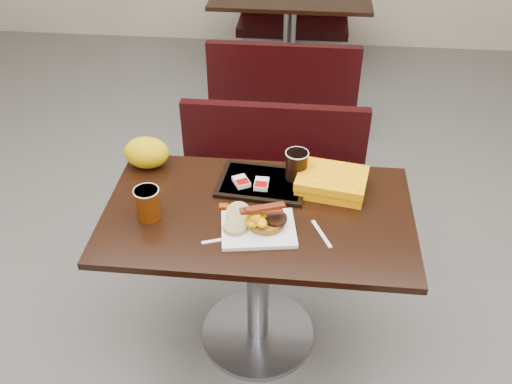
# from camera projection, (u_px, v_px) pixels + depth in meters

# --- Properties ---
(floor) EXTENTS (6.00, 7.00, 0.01)m
(floor) POSITION_uv_depth(u_px,v_px,m) (258.00, 334.00, 2.62)
(floor) COLOR gray
(floor) RESTS_ON ground
(table_near) EXTENTS (1.20, 0.70, 0.75)m
(table_near) POSITION_uv_depth(u_px,v_px,m) (258.00, 279.00, 2.39)
(table_near) COLOR black
(table_near) RESTS_ON floor
(bench_near_n) EXTENTS (1.00, 0.46, 0.72)m
(bench_near_n) POSITION_uv_depth(u_px,v_px,m) (271.00, 185.00, 2.96)
(bench_near_n) COLOR black
(bench_near_n) RESTS_ON floor
(table_far) EXTENTS (1.20, 0.70, 0.75)m
(table_far) POSITION_uv_depth(u_px,v_px,m) (289.00, 42.00, 4.45)
(table_far) COLOR black
(table_far) RESTS_ON floor
(bench_far_s) EXTENTS (1.00, 0.46, 0.72)m
(bench_far_s) POSITION_uv_depth(u_px,v_px,m) (284.00, 83.00, 3.90)
(bench_far_s) COLOR black
(bench_far_s) RESTS_ON floor
(bench_far_n) EXTENTS (1.00, 0.46, 0.72)m
(bench_far_n) POSITION_uv_depth(u_px,v_px,m) (293.00, 13.00, 5.01)
(bench_far_n) COLOR black
(bench_far_n) RESTS_ON floor
(platter) EXTENTS (0.30, 0.25, 0.02)m
(platter) POSITION_uv_depth(u_px,v_px,m) (258.00, 229.00, 2.07)
(platter) COLOR white
(platter) RESTS_ON table_near
(pancake_stack) EXTENTS (0.14, 0.14, 0.03)m
(pancake_stack) POSITION_uv_depth(u_px,v_px,m) (267.00, 222.00, 2.07)
(pancake_stack) COLOR #A64E1B
(pancake_stack) RESTS_ON platter
(sausage_patty) EXTENTS (0.09, 0.09, 0.01)m
(sausage_patty) POSITION_uv_depth(u_px,v_px,m) (276.00, 218.00, 2.05)
(sausage_patty) COLOR black
(sausage_patty) RESTS_ON pancake_stack
(scrambled_eggs) EXTENTS (0.10, 0.09, 0.05)m
(scrambled_eggs) POSITION_uv_depth(u_px,v_px,m) (255.00, 218.00, 2.03)
(scrambled_eggs) COLOR #E79F04
(scrambled_eggs) RESTS_ON pancake_stack
(bacon_strips) EXTENTS (0.17, 0.11, 0.01)m
(bacon_strips) POSITION_uv_depth(u_px,v_px,m) (261.00, 210.00, 2.01)
(bacon_strips) COLOR #451004
(bacon_strips) RESTS_ON scrambled_eggs
(muffin_bottom) EXTENTS (0.09, 0.09, 0.02)m
(muffin_bottom) POSITION_uv_depth(u_px,v_px,m) (235.00, 227.00, 2.05)
(muffin_bottom) COLOR tan
(muffin_bottom) RESTS_ON platter
(muffin_top) EXTENTS (0.09, 0.10, 0.05)m
(muffin_top) POSITION_uv_depth(u_px,v_px,m) (238.00, 213.00, 2.10)
(muffin_top) COLOR tan
(muffin_top) RESTS_ON platter
(coffee_cup_near) EXTENTS (0.12, 0.12, 0.13)m
(coffee_cup_near) POSITION_uv_depth(u_px,v_px,m) (148.00, 204.00, 2.10)
(coffee_cup_near) COLOR #803204
(coffee_cup_near) RESTS_ON table_near
(fork) EXTENTS (0.14, 0.07, 0.00)m
(fork) POSITION_uv_depth(u_px,v_px,m) (215.00, 241.00, 2.03)
(fork) COLOR white
(fork) RESTS_ON table_near
(knife) EXTENTS (0.08, 0.15, 0.00)m
(knife) POSITION_uv_depth(u_px,v_px,m) (321.00, 234.00, 2.06)
(knife) COLOR white
(knife) RESTS_ON table_near
(condiment_syrup) EXTENTS (0.04, 0.03, 0.01)m
(condiment_syrup) POSITION_uv_depth(u_px,v_px,m) (224.00, 206.00, 2.18)
(condiment_syrup) COLOR #A73007
(condiment_syrup) RESTS_ON table_near
(condiment_ketchup) EXTENTS (0.04, 0.03, 0.01)m
(condiment_ketchup) POSITION_uv_depth(u_px,v_px,m) (251.00, 216.00, 2.14)
(condiment_ketchup) COLOR #8C0504
(condiment_ketchup) RESTS_ON table_near
(tray) EXTENTS (0.38, 0.29, 0.02)m
(tray) POSITION_uv_depth(u_px,v_px,m) (262.00, 183.00, 2.30)
(tray) COLOR black
(tray) RESTS_ON table_near
(hashbrown_sleeve_left) EXTENTS (0.08, 0.09, 0.02)m
(hashbrown_sleeve_left) POSITION_uv_depth(u_px,v_px,m) (241.00, 182.00, 2.27)
(hashbrown_sleeve_left) COLOR silver
(hashbrown_sleeve_left) RESTS_ON tray
(hashbrown_sleeve_right) EXTENTS (0.06, 0.08, 0.02)m
(hashbrown_sleeve_right) POSITION_uv_depth(u_px,v_px,m) (261.00, 184.00, 2.26)
(hashbrown_sleeve_right) COLOR silver
(hashbrown_sleeve_right) RESTS_ON tray
(coffee_cup_far) EXTENTS (0.11, 0.11, 0.12)m
(coffee_cup_far) POSITION_uv_depth(u_px,v_px,m) (296.00, 165.00, 2.28)
(coffee_cup_far) COLOR black
(coffee_cup_far) RESTS_ON tray
(clamshell) EXTENTS (0.31, 0.25, 0.07)m
(clamshell) POSITION_uv_depth(u_px,v_px,m) (332.00, 182.00, 2.25)
(clamshell) COLOR #FE9A04
(clamshell) RESTS_ON table_near
(paper_bag) EXTENTS (0.23, 0.20, 0.13)m
(paper_bag) POSITION_uv_depth(u_px,v_px,m) (147.00, 153.00, 2.37)
(paper_bag) COLOR #DFC407
(paper_bag) RESTS_ON table_near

